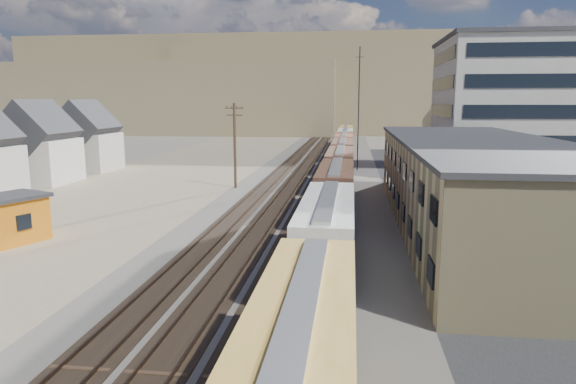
# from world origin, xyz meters

# --- Properties ---
(ground) EXTENTS (300.00, 300.00, 0.00)m
(ground) POSITION_xyz_m (0.00, 0.00, 0.00)
(ground) COLOR #6B6356
(ground) RESTS_ON ground
(ballast_bed) EXTENTS (18.00, 200.00, 0.06)m
(ballast_bed) POSITION_xyz_m (0.00, 50.00, 0.03)
(ballast_bed) COLOR #4C4742
(ballast_bed) RESTS_ON ground
(dirt_yard) EXTENTS (24.00, 180.00, 0.03)m
(dirt_yard) POSITION_xyz_m (-20.00, 40.00, 0.01)
(dirt_yard) COLOR #7E6C56
(dirt_yard) RESTS_ON ground
(asphalt_lot) EXTENTS (26.00, 120.00, 0.04)m
(asphalt_lot) POSITION_xyz_m (22.00, 35.00, 0.02)
(asphalt_lot) COLOR #232326
(asphalt_lot) RESTS_ON ground
(rail_tracks) EXTENTS (11.40, 200.00, 0.24)m
(rail_tracks) POSITION_xyz_m (-0.55, 50.00, 0.11)
(rail_tracks) COLOR black
(rail_tracks) RESTS_ON ground
(freight_train) EXTENTS (3.00, 119.74, 4.46)m
(freight_train) POSITION_xyz_m (3.80, 49.92, 2.79)
(freight_train) COLOR black
(freight_train) RESTS_ON ground
(warehouse) EXTENTS (12.40, 40.40, 7.25)m
(warehouse) POSITION_xyz_m (14.98, 25.00, 3.65)
(warehouse) COLOR tan
(warehouse) RESTS_ON ground
(office_tower) EXTENTS (22.60, 18.60, 18.45)m
(office_tower) POSITION_xyz_m (27.95, 54.95, 9.26)
(office_tower) COLOR #9E998E
(office_tower) RESTS_ON ground
(utility_pole_north) EXTENTS (2.20, 0.32, 10.00)m
(utility_pole_north) POSITION_xyz_m (-8.50, 42.00, 5.30)
(utility_pole_north) COLOR #382619
(utility_pole_north) RESTS_ON ground
(radio_mast) EXTENTS (1.20, 0.16, 18.00)m
(radio_mast) POSITION_xyz_m (6.00, 60.00, 9.12)
(radio_mast) COLOR black
(radio_mast) RESTS_ON ground
(hills_north) EXTENTS (265.00, 80.00, 32.00)m
(hills_north) POSITION_xyz_m (0.17, 167.92, 14.10)
(hills_north) COLOR brown
(hills_north) RESTS_ON ground
(maintenance_shed) EXTENTS (5.29, 5.88, 3.53)m
(maintenance_shed) POSITION_xyz_m (-19.38, 16.52, 1.80)
(maintenance_shed) COLOR orange
(maintenance_shed) RESTS_ON ground
(parked_car_blue) EXTENTS (5.19, 4.75, 1.35)m
(parked_car_blue) POSITION_xyz_m (20.98, 36.92, 0.67)
(parked_car_blue) COLOR navy
(parked_car_blue) RESTS_ON ground
(parked_car_far) EXTENTS (2.39, 5.18, 1.72)m
(parked_car_far) POSITION_xyz_m (27.89, 54.80, 0.86)
(parked_car_far) COLOR silver
(parked_car_far) RESTS_ON ground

